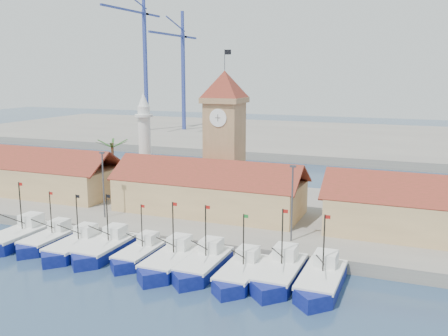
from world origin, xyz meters
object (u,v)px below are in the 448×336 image
at_px(boat_5, 170,263).
at_px(clock_tower, 225,133).
at_px(minaret, 145,141).
at_px(boat_0, 17,238).

bearing_deg(boat_5, clock_tower, 97.61).
bearing_deg(clock_tower, minaret, 172.39).
height_order(boat_5, clock_tower, clock_tower).
distance_m(boat_5, minaret, 32.87).
bearing_deg(minaret, clock_tower, -7.61).
distance_m(boat_0, boat_5, 21.35).
relative_size(boat_5, clock_tower, 0.45).
distance_m(boat_5, clock_tower, 26.55).
relative_size(boat_0, boat_5, 1.05).
relative_size(boat_0, clock_tower, 0.47).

